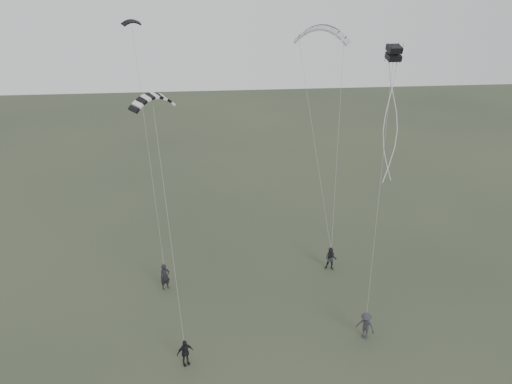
{
  "coord_description": "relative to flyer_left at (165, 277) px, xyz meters",
  "views": [
    {
      "loc": [
        -2.13,
        -25.26,
        21.03
      ],
      "look_at": [
        0.96,
        5.11,
        7.44
      ],
      "focal_mm": 35.0,
      "sensor_mm": 36.0,
      "label": 1
    }
  ],
  "objects": [
    {
      "name": "kite_striped",
      "position": [
        0.45,
        -2.48,
        13.62
      ],
      "size": [
        2.72,
        2.38,
        1.22
      ],
      "primitive_type": null,
      "rotation": [
        0.22,
        0.0,
        0.65
      ],
      "color": "black",
      "rests_on": "flyer_center"
    },
    {
      "name": "kite_pale_large",
      "position": [
        12.65,
        9.26,
        15.97
      ],
      "size": [
        4.61,
        3.07,
        1.96
      ],
      "primitive_type": null,
      "rotation": [
        0.22,
        0.0,
        -0.42
      ],
      "color": "#A6A9AC",
      "rests_on": "flyer_right"
    },
    {
      "name": "ground",
      "position": [
        5.57,
        -5.35,
        -0.98
      ],
      "size": [
        140.0,
        140.0,
        0.0
      ],
      "primitive_type": "plane",
      "color": "#2F3C29",
      "rests_on": "ground"
    },
    {
      "name": "flyer_right",
      "position": [
        12.41,
        1.26,
        -0.06
      ],
      "size": [
        1.1,
        0.99,
        1.85
      ],
      "primitive_type": "imported",
      "rotation": [
        0.0,
        0.0,
        -0.39
      ],
      "color": "#242429",
      "rests_on": "ground"
    },
    {
      "name": "kite_box",
      "position": [
        13.98,
        -2.97,
        15.84
      ],
      "size": [
        0.77,
        0.92,
        0.91
      ],
      "primitive_type": null,
      "rotation": [
        0.23,
        0.0,
        0.04
      ],
      "color": "black",
      "rests_on": "flyer_far"
    },
    {
      "name": "kite_dark_small",
      "position": [
        -1.62,
        7.46,
        16.74
      ],
      "size": [
        1.48,
        1.25,
        0.61
      ],
      "primitive_type": null,
      "rotation": [
        0.4,
        0.0,
        0.58
      ],
      "color": "black",
      "rests_on": "flyer_left"
    },
    {
      "name": "flyer_left",
      "position": [
        0.0,
        0.0,
        0.0
      ],
      "size": [
        0.85,
        0.74,
        1.97
      ],
      "primitive_type": "imported",
      "rotation": [
        0.0,
        0.0,
        0.46
      ],
      "color": "black",
      "rests_on": "ground"
    },
    {
      "name": "flyer_center",
      "position": [
        1.63,
        -7.81,
        -0.13
      ],
      "size": [
        1.08,
        0.79,
        1.7
      ],
      "primitive_type": "imported",
      "rotation": [
        0.0,
        0.0,
        0.42
      ],
      "color": "black",
      "rests_on": "ground"
    },
    {
      "name": "flyer_far",
      "position": [
        12.69,
        -6.63,
        -0.06
      ],
      "size": [
        1.35,
        1.3,
        1.85
      ],
      "primitive_type": "imported",
      "rotation": [
        0.0,
        0.0,
        -0.71
      ],
      "color": "#2E2D33",
      "rests_on": "ground"
    }
  ]
}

